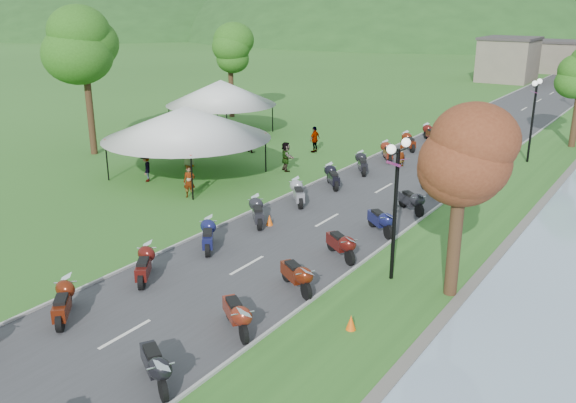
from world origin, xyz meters
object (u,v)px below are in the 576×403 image
Objects in this scene: pedestrian_a at (190,197)px; pedestrian_b at (251,152)px; pedestrian_c at (147,181)px; vendor_tent_main at (187,142)px.

pedestrian_b is at bearing 78.79° from pedestrian_a.
vendor_tent_main is at bearing 107.09° from pedestrian_c.
pedestrian_c is at bearing 104.08° from pedestrian_b.
pedestrian_c is (-1.19, -2.11, -2.00)m from vendor_tent_main.
pedestrian_b reaches higher than pedestrian_a.
vendor_tent_main reaches higher than pedestrian_b.
pedestrian_b is at bearing 132.42° from pedestrian_c.
pedestrian_b reaches higher than pedestrian_c.
pedestrian_a is 4.03m from pedestrian_c.
vendor_tent_main is 6.94m from pedestrian_b.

